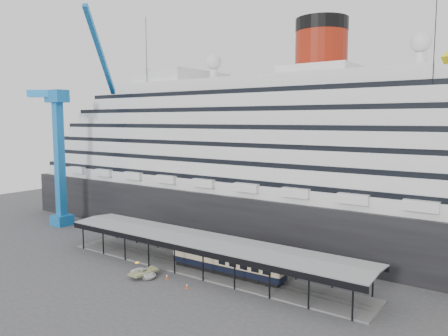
{
  "coord_description": "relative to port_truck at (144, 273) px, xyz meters",
  "views": [
    {
      "loc": [
        42.58,
        -49.76,
        24.44
      ],
      "look_at": [
        1.79,
        8.0,
        16.65
      ],
      "focal_mm": 35.0,
      "sensor_mm": 36.0,
      "label": 1
    }
  ],
  "objects": [
    {
      "name": "traffic_cone_mid",
      "position": [
        3.58,
        1.43,
        -0.21
      ],
      "size": [
        0.53,
        0.53,
        0.84
      ],
      "rotation": [
        0.0,
        0.0,
        -0.29
      ],
      "color": "#E7450C",
      "rests_on": "ground"
    },
    {
      "name": "pullman_carriage",
      "position": [
        10.19,
        8.11,
        1.77
      ],
      "size": [
        19.91,
        3.07,
        19.49
      ],
      "rotation": [
        0.0,
        0.0,
        0.03
      ],
      "color": "black",
      "rests_on": "ground"
    },
    {
      "name": "traffic_cone_left",
      "position": [
        -0.07,
        1.1,
        -0.24
      ],
      "size": [
        0.4,
        0.4,
        0.77
      ],
      "rotation": [
        0.0,
        0.0,
        -0.02
      ],
      "color": "red",
      "rests_on": "ground"
    },
    {
      "name": "platform_canopy",
      "position": [
        5.77,
        8.11,
        1.74
      ],
      "size": [
        56.0,
        9.18,
        5.3
      ],
      "color": "slate",
      "rests_on": "ground"
    },
    {
      "name": "crane_blue",
      "position": [
        -39.35,
        13.73,
        19.34
      ],
      "size": [
        22.63,
        19.19,
        47.6
      ],
      "color": "blue",
      "rests_on": "ground"
    },
    {
      "name": "traffic_cone_right",
      "position": [
        8.53,
        0.32,
        -0.23
      ],
      "size": [
        0.53,
        0.53,
        0.78
      ],
      "rotation": [
        0.0,
        0.0,
        0.43
      ],
      "color": "#E7440C",
      "rests_on": "ground"
    },
    {
      "name": "ground",
      "position": [
        5.77,
        3.11,
        -0.62
      ],
      "size": [
        200.0,
        200.0,
        0.0
      ],
      "primitive_type": "plane",
      "color": "#3D3D40",
      "rests_on": "ground"
    },
    {
      "name": "cruise_ship",
      "position": [
        5.82,
        35.11,
        17.73
      ],
      "size": [
        130.0,
        30.0,
        43.9
      ],
      "color": "black",
      "rests_on": "ground"
    },
    {
      "name": "port_truck",
      "position": [
        0.0,
        0.0,
        0.0
      ],
      "size": [
        4.63,
        2.42,
        1.24
      ],
      "primitive_type": "imported",
      "rotation": [
        0.0,
        0.0,
        1.49
      ],
      "color": "silver",
      "rests_on": "ground"
    }
  ]
}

